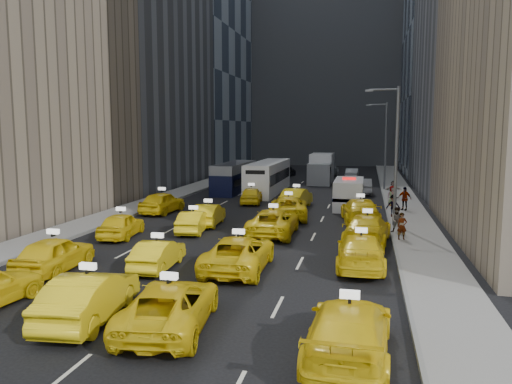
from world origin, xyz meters
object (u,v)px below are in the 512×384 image
taxi_1 (89,297)px  taxi_2 (170,305)px  double_decker (234,178)px  pedestrian_0 (402,226)px  taxi_3 (349,330)px  box_truck (321,169)px  nypd_van (349,194)px  city_bus (268,177)px

taxi_1 → taxi_2: taxi_1 is taller
taxi_2 → double_decker: size_ratio=0.54×
pedestrian_0 → taxi_3: bearing=-113.3°
box_truck → pedestrian_0: size_ratio=5.02×
taxi_1 → nypd_van: nypd_van is taller
taxi_2 → taxi_3: 5.73m
taxi_3 → nypd_van: 26.94m
taxi_2 → nypd_van: 26.43m
pedestrian_0 → taxi_2: bearing=-133.7°
taxi_1 → taxi_2: 2.86m
taxi_3 → city_bus: 36.37m
taxi_1 → city_bus: city_bus is taller
city_bus → pedestrian_0: bearing=-55.8°
city_bus → double_decker: bearing=-179.2°
nypd_van → city_bus: bearing=130.3°
nypd_van → taxi_2: bearing=-104.7°
taxi_1 → box_truck: (3.61, 44.53, 0.86)m
taxi_3 → city_bus: size_ratio=0.46×
box_truck → pedestrian_0: 31.12m
double_decker → box_truck: (7.91, 10.07, 0.26)m
taxi_1 → taxi_2: size_ratio=0.92×
taxi_1 → nypd_van: 27.06m
taxi_2 → city_bus: (-3.57, 34.27, 0.79)m
double_decker → city_bus: size_ratio=0.82×
pedestrian_0 → city_bus: bearing=105.7°
taxi_1 → taxi_2: bearing=173.5°
pedestrian_0 → double_decker: bearing=112.5°
nypd_van → box_truck: bearing=97.3°
nypd_van → taxi_1: bearing=-110.7°
taxi_2 → nypd_van: bearing=-107.4°
double_decker → box_truck: 12.81m
taxi_2 → double_decker: bearing=-85.5°
city_bus → box_truck: bearing=71.2°
taxi_3 → city_bus: bearing=-73.1°
taxi_2 → nypd_van: nypd_van is taller
taxi_3 → nypd_van: bearing=-85.7°
taxi_3 → pedestrian_0: pedestrian_0 is taller
city_bus → box_truck: box_truck is taller
pedestrian_0 → taxi_1: bearing=-141.7°
nypd_van → double_decker: double_decker is taller
taxi_1 → double_decker: bearing=-88.9°
nypd_van → taxi_3: bearing=-92.4°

